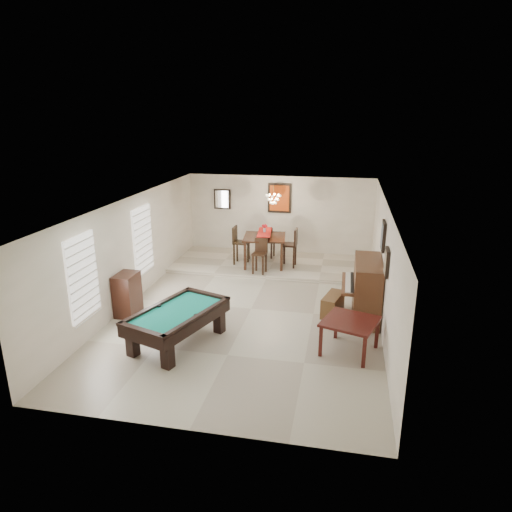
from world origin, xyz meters
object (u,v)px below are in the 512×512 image
(flower_vase, at_px, (265,228))
(dining_chair_north, at_px, (268,242))
(dining_chair_west, at_px, (241,245))
(piano_bench, at_px, (333,304))
(chandelier, at_px, (273,196))
(dining_chair_south, at_px, (260,256))
(dining_chair_east, at_px, (289,248))
(apothecary_chest, at_px, (127,294))
(dining_table, at_px, (264,249))
(square_table, at_px, (349,336))
(upright_piano, at_px, (360,289))
(pool_table, at_px, (178,327))

(flower_vase, distance_m, dining_chair_north, 1.01)
(flower_vase, xyz_separation_m, dining_chair_west, (-0.71, -0.03, -0.56))
(dining_chair_north, bearing_deg, piano_bench, 127.49)
(dining_chair_west, relative_size, chandelier, 1.92)
(dining_chair_south, relative_size, chandelier, 1.66)
(piano_bench, height_order, chandelier, chandelier)
(dining_chair_south, xyz_separation_m, chandelier, (0.22, 0.97, 1.58))
(piano_bench, distance_m, dining_chair_east, 3.27)
(apothecary_chest, relative_size, dining_chair_east, 0.87)
(piano_bench, bearing_deg, chandelier, 121.84)
(dining_table, bearing_deg, square_table, -61.35)
(piano_bench, height_order, dining_chair_west, dining_chair_west)
(dining_table, xyz_separation_m, dining_chair_south, (-0.00, -0.77, -0.01))
(upright_piano, bearing_deg, dining_chair_south, 141.79)
(apothecary_chest, xyz_separation_m, chandelier, (2.76, 4.06, 1.70))
(flower_vase, bearing_deg, square_table, -61.35)
(pool_table, distance_m, chandelier, 5.59)
(dining_chair_north, bearing_deg, chandelier, 119.23)
(dining_table, bearing_deg, dining_chair_north, 91.27)
(apothecary_chest, bearing_deg, chandelier, 55.79)
(pool_table, height_order, upright_piano, upright_piano)
(pool_table, distance_m, upright_piano, 4.18)
(pool_table, height_order, dining_chair_south, dining_chair_south)
(upright_piano, distance_m, dining_chair_south, 3.50)
(dining_chair_north, bearing_deg, square_table, 122.27)
(dining_chair_west, bearing_deg, apothecary_chest, 156.85)
(dining_table, xyz_separation_m, dining_chair_east, (0.74, 0.00, 0.07))
(upright_piano, relative_size, dining_table, 1.34)
(apothecary_chest, height_order, flower_vase, flower_vase)
(upright_piano, height_order, apothecary_chest, upright_piano)
(pool_table, xyz_separation_m, upright_piano, (3.64, 2.03, 0.33))
(pool_table, relative_size, upright_piano, 1.30)
(pool_table, relative_size, chandelier, 3.53)
(dining_table, bearing_deg, piano_bench, -53.55)
(piano_bench, bearing_deg, upright_piano, -1.40)
(apothecary_chest, xyz_separation_m, flower_vase, (2.54, 3.86, 0.76))
(chandelier, bearing_deg, dining_chair_east, -20.40)
(pool_table, height_order, chandelier, chandelier)
(upright_piano, relative_size, apothecary_chest, 1.63)
(apothecary_chest, bearing_deg, dining_chair_west, 64.48)
(dining_chair_south, bearing_deg, apothecary_chest, -122.12)
(pool_table, xyz_separation_m, piano_bench, (3.05, 2.05, -0.11))
(dining_chair_north, relative_size, dining_chair_west, 0.87)
(chandelier, bearing_deg, dining_chair_north, 112.17)
(pool_table, relative_size, dining_chair_east, 1.84)
(pool_table, xyz_separation_m, flower_vase, (0.89, 4.96, 0.90))
(dining_table, height_order, chandelier, chandelier)
(dining_chair_north, distance_m, chandelier, 1.70)
(upright_piano, bearing_deg, dining_table, 133.13)
(flower_vase, bearing_deg, chandelier, 42.21)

